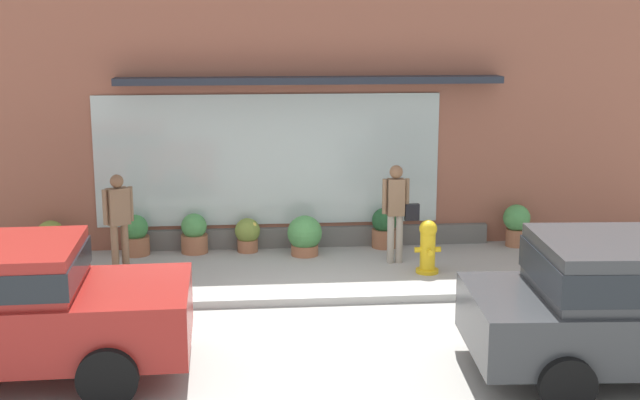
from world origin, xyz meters
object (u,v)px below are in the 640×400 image
(pedestrian_with_handbag, at_px, (397,207))
(potted_plant_by_entrance, at_px, (135,235))
(potted_plant_window_center, at_px, (305,235))
(potted_plant_corner_tall, at_px, (516,223))
(potted_plant_low_front, at_px, (194,234))
(pedestrian_passerby, at_px, (118,215))
(fire_hydrant, at_px, (428,246))
(potted_plant_trailing_edge, at_px, (384,228))
(potted_plant_window_right, at_px, (51,239))
(potted_plant_window_left, at_px, (248,234))

(pedestrian_with_handbag, height_order, potted_plant_by_entrance, pedestrian_with_handbag)
(potted_plant_window_center, relative_size, potted_plant_corner_tall, 0.91)
(potted_plant_low_front, bearing_deg, potted_plant_by_entrance, -177.89)
(pedestrian_passerby, distance_m, potted_plant_corner_tall, 7.04)
(fire_hydrant, xyz_separation_m, potted_plant_trailing_edge, (-0.44, 1.63, -0.09))
(potted_plant_trailing_edge, height_order, potted_plant_window_right, potted_plant_trailing_edge)
(pedestrian_with_handbag, bearing_deg, pedestrian_passerby, -179.65)
(pedestrian_with_handbag, relative_size, pedestrian_passerby, 1.04)
(potted_plant_trailing_edge, height_order, potted_plant_window_left, potted_plant_trailing_edge)
(pedestrian_with_handbag, xyz_separation_m, potted_plant_low_front, (-3.44, 0.95, -0.63))
(potted_plant_trailing_edge, relative_size, potted_plant_window_right, 1.11)
(fire_hydrant, bearing_deg, potted_plant_trailing_edge, 105.19)
(pedestrian_passerby, relative_size, potted_plant_window_right, 2.48)
(pedestrian_passerby, xyz_separation_m, potted_plant_window_right, (-1.32, 0.98, -0.63))
(pedestrian_passerby, relative_size, potted_plant_window_left, 2.68)
(potted_plant_window_left, relative_size, potted_plant_by_entrance, 0.85)
(pedestrian_with_handbag, relative_size, potted_plant_window_right, 2.57)
(potted_plant_window_center, bearing_deg, potted_plant_corner_tall, 3.86)
(potted_plant_corner_tall, xyz_separation_m, potted_plant_by_entrance, (-6.83, 0.04, -0.08))
(potted_plant_by_entrance, bearing_deg, potted_plant_trailing_edge, 1.18)
(fire_hydrant, xyz_separation_m, pedestrian_with_handbag, (-0.41, 0.62, 0.52))
(potted_plant_trailing_edge, xyz_separation_m, potted_plant_window_left, (-2.47, -0.07, -0.04))
(potted_plant_low_front, distance_m, potted_plant_by_entrance, 1.02)
(potted_plant_window_right, height_order, potted_plant_low_front, potted_plant_low_front)
(pedestrian_with_handbag, relative_size, potted_plant_low_front, 2.38)
(pedestrian_with_handbag, xyz_separation_m, potted_plant_trailing_edge, (-0.03, 1.01, -0.61))
(pedestrian_passerby, bearing_deg, potted_plant_trailing_edge, -17.23)
(pedestrian_with_handbag, height_order, potted_plant_corner_tall, pedestrian_with_handbag)
(fire_hydrant, height_order, pedestrian_with_handbag, pedestrian_with_handbag)
(pedestrian_passerby, bearing_deg, potted_plant_by_entrance, 52.45)
(fire_hydrant, relative_size, potted_plant_window_left, 1.46)
(pedestrian_with_handbag, distance_m, potted_plant_corner_tall, 2.58)
(fire_hydrant, bearing_deg, potted_plant_corner_tall, 37.29)
(pedestrian_passerby, xyz_separation_m, potted_plant_trailing_edge, (4.54, 1.14, -0.60))
(pedestrian_with_handbag, xyz_separation_m, potted_plant_corner_tall, (2.37, 0.87, -0.54))
(potted_plant_window_center, height_order, potted_plant_corner_tall, potted_plant_corner_tall)
(potted_plant_corner_tall, bearing_deg, potted_plant_window_right, -179.86)
(potted_plant_window_right, height_order, potted_plant_window_left, potted_plant_window_right)
(potted_plant_by_entrance, bearing_deg, potted_plant_low_front, 2.11)
(potted_plant_trailing_edge, bearing_deg, potted_plant_window_left, -178.31)
(fire_hydrant, distance_m, potted_plant_low_front, 4.16)
(potted_plant_window_left, xyz_separation_m, potted_plant_corner_tall, (4.87, -0.06, 0.11))
(pedestrian_with_handbag, height_order, potted_plant_window_left, pedestrian_with_handbag)
(potted_plant_trailing_edge, xyz_separation_m, potted_plant_low_front, (-3.41, -0.05, -0.02))
(potted_plant_trailing_edge, height_order, potted_plant_low_front, potted_plant_trailing_edge)
(pedestrian_with_handbag, xyz_separation_m, pedestrian_passerby, (-4.58, -0.13, -0.02))
(potted_plant_window_left, height_order, potted_plant_corner_tall, potted_plant_corner_tall)
(potted_plant_window_right, xyz_separation_m, potted_plant_corner_tall, (8.26, 0.02, 0.10))
(potted_plant_window_left, distance_m, potted_plant_corner_tall, 4.87)
(fire_hydrant, distance_m, potted_plant_trailing_edge, 1.69)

